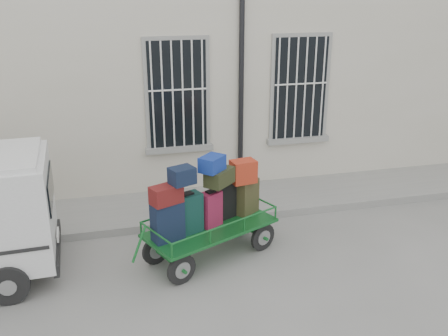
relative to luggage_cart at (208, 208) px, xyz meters
The scene contains 4 objects.
ground 1.01m from the luggage_cart, 32.36° to the right, with size 80.00×80.00×0.00m, color slate.
building 5.68m from the luggage_cart, 86.00° to the left, with size 24.00×5.15×6.00m.
sidewalk 2.17m from the luggage_cart, 79.43° to the left, with size 24.00×1.70×0.15m, color gray.
luggage_cart is the anchor object (origin of this frame).
Camera 1 is at (-1.95, -7.12, 4.38)m, focal length 40.00 mm.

